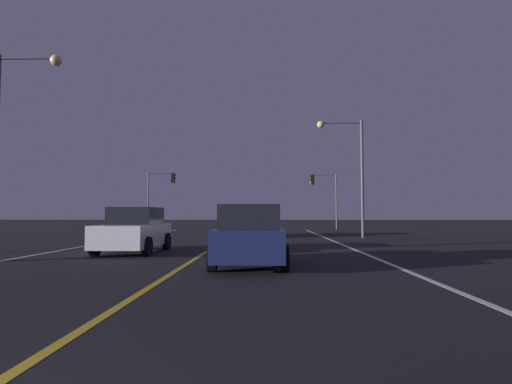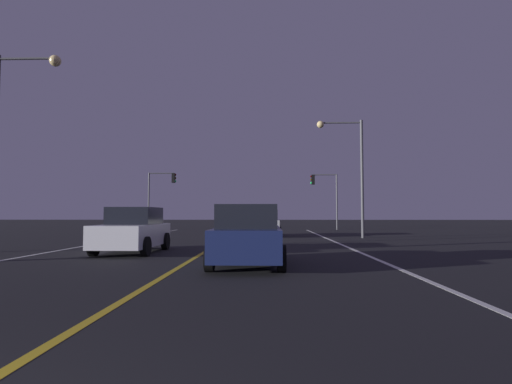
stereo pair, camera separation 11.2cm
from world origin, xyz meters
The scene contains 11 objects.
lane_edge_right centered at (5.88, 15.03, 0.00)m, with size 0.16×42.05×0.01m, color silver.
lane_edge_left centered at (-5.88, 15.03, 0.00)m, with size 0.16×42.05×0.01m, color silver.
lane_center_divider centered at (0.00, 15.03, 0.00)m, with size 0.16×42.05×0.01m, color gold.
car_oncoming centered at (-2.65, 14.16, 0.82)m, with size 2.02×4.30×1.70m.
car_ahead_far centered at (2.20, 25.42, 0.82)m, with size 2.02×4.30×1.70m.
car_lead_same_lane centered at (1.85, 10.42, 0.82)m, with size 2.02×4.30×1.70m.
traffic_light_near_right centered at (7.54, 36.55, 3.77)m, with size 2.49×0.36×5.10m.
traffic_light_near_left centered at (-7.48, 36.55, 3.91)m, with size 2.63×0.36×5.28m.
street_lamp_right_near centered at (7.49, 7.68, 4.95)m, with size 2.63×0.44×7.71m.
street_lamp_left_mid centered at (-7.50, 14.22, 4.91)m, with size 2.57×0.44×7.65m.
street_lamp_right_far centered at (7.40, 23.78, 4.66)m, with size 2.80×0.44×7.17m.
Camera 2 is at (2.43, -1.15, 1.45)m, focal length 28.76 mm.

